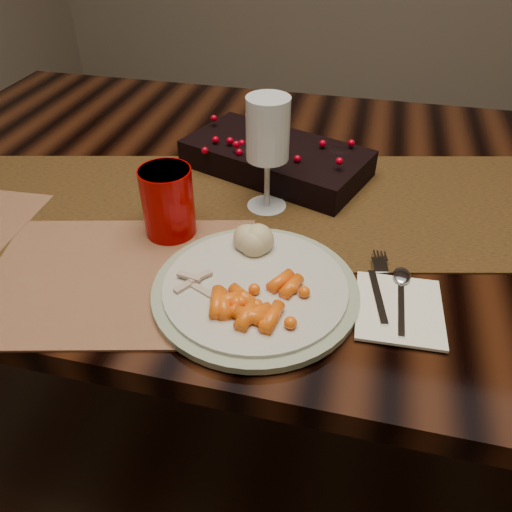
% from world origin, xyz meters
% --- Properties ---
extents(floor, '(5.00, 5.00, 0.00)m').
position_xyz_m(floor, '(0.00, 0.00, 0.00)').
color(floor, black).
rests_on(floor, ground).
extents(dining_table, '(1.80, 1.00, 0.75)m').
position_xyz_m(dining_table, '(0.00, 0.00, 0.38)').
color(dining_table, black).
rests_on(dining_table, floor).
extents(table_runner, '(1.92, 0.81, 0.00)m').
position_xyz_m(table_runner, '(-0.05, -0.09, 0.75)').
color(table_runner, '#311E0C').
rests_on(table_runner, dining_table).
extents(centerpiece, '(0.40, 0.29, 0.07)m').
position_xyz_m(centerpiece, '(-0.06, 0.05, 0.79)').
color(centerpiece, black).
rests_on(centerpiece, table_runner).
extents(placemat_main, '(0.46, 0.38, 0.00)m').
position_xyz_m(placemat_main, '(-0.22, -0.33, 0.75)').
color(placemat_main, brown).
rests_on(placemat_main, dining_table).
extents(dinner_plate, '(0.39, 0.39, 0.02)m').
position_xyz_m(dinner_plate, '(-0.02, -0.33, 0.76)').
color(dinner_plate, beige).
rests_on(dinner_plate, placemat_main).
extents(baby_carrots, '(0.14, 0.12, 0.02)m').
position_xyz_m(baby_carrots, '(-0.01, -0.36, 0.78)').
color(baby_carrots, '#FF640F').
rests_on(baby_carrots, dinner_plate).
extents(mashed_potatoes, '(0.10, 0.09, 0.05)m').
position_xyz_m(mashed_potatoes, '(-0.06, -0.24, 0.79)').
color(mashed_potatoes, tan).
rests_on(mashed_potatoes, dinner_plate).
extents(turkey_shreds, '(0.09, 0.08, 0.02)m').
position_xyz_m(turkey_shreds, '(-0.09, -0.35, 0.78)').
color(turkey_shreds, '#D1A896').
rests_on(turkey_shreds, dinner_plate).
extents(napkin, '(0.13, 0.14, 0.00)m').
position_xyz_m(napkin, '(0.19, -0.32, 0.76)').
color(napkin, white).
rests_on(napkin, placemat_main).
extents(fork, '(0.05, 0.15, 0.00)m').
position_xyz_m(fork, '(0.16, -0.28, 0.76)').
color(fork, '#B8B8B8').
rests_on(fork, napkin).
extents(spoon, '(0.03, 0.13, 0.00)m').
position_xyz_m(spoon, '(0.19, -0.30, 0.76)').
color(spoon, silver).
rests_on(spoon, napkin).
extents(red_cup, '(0.09, 0.09, 0.12)m').
position_xyz_m(red_cup, '(-0.19, -0.21, 0.81)').
color(red_cup, '#A00100').
rests_on(red_cup, placemat_main).
extents(wine_glass, '(0.08, 0.08, 0.21)m').
position_xyz_m(wine_glass, '(-0.05, -0.09, 0.85)').
color(wine_glass, silver).
rests_on(wine_glass, dining_table).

